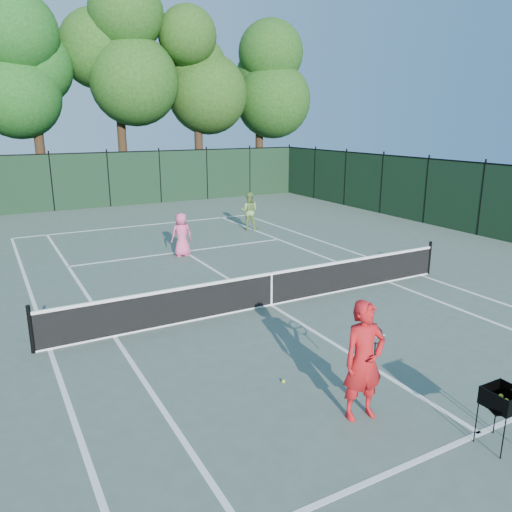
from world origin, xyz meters
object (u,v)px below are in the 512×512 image
coach (364,361)px  player_green (249,211)px  loose_ball_midcourt (283,381)px  ball_hopper (503,399)px  player_pink (182,235)px

coach → player_green: coach is taller
player_green → loose_ball_midcourt: size_ratio=24.55×
coach → player_green: (5.31, 13.85, -0.17)m
player_green → ball_hopper: (-4.03, -15.43, -0.05)m
coach → player_pink: (1.05, 10.99, -0.22)m
coach → loose_ball_midcourt: (-0.55, 1.53, -0.97)m
player_pink → ball_hopper: bearing=90.8°
player_green → ball_hopper: bearing=110.2°
ball_hopper → coach: bearing=152.6°
player_pink → player_green: size_ratio=0.94×
loose_ball_midcourt → ball_hopper: bearing=-59.5°
coach → player_green: 14.83m
coach → player_pink: size_ratio=1.28×
player_green → loose_ball_midcourt: (-5.86, -12.32, -0.80)m
player_green → player_pink: bearing=68.7°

